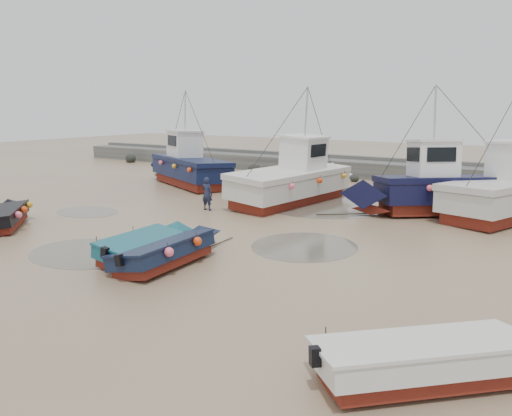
{
  "coord_description": "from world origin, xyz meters",
  "views": [
    {
      "loc": [
        12.03,
        -13.52,
        5.21
      ],
      "look_at": [
        1.96,
        2.2,
        1.4
      ],
      "focal_mm": 35.0,
      "sensor_mm": 36.0,
      "label": 1
    }
  ],
  "objects_px": {
    "dinghy_3": "(444,355)",
    "person": "(207,210)",
    "cabin_boat_3": "(511,190)",
    "dinghy_2": "(148,242)",
    "cabin_boat_1": "(296,178)",
    "dinghy_4": "(6,214)",
    "cabin_boat_2": "(440,187)",
    "dinghy_1": "(172,248)",
    "cabin_boat_0": "(186,165)"
  },
  "relations": [
    {
      "from": "person",
      "to": "dinghy_4",
      "type": "bearing_deg",
      "value": 52.25
    },
    {
      "from": "dinghy_2",
      "to": "dinghy_1",
      "type": "bearing_deg",
      "value": -2.29
    },
    {
      "from": "dinghy_2",
      "to": "cabin_boat_3",
      "type": "relative_size",
      "value": 0.56
    },
    {
      "from": "cabin_boat_0",
      "to": "dinghy_4",
      "type": "bearing_deg",
      "value": -149.65
    },
    {
      "from": "cabin_boat_1",
      "to": "cabin_boat_2",
      "type": "relative_size",
      "value": 1.25
    },
    {
      "from": "cabin_boat_3",
      "to": "dinghy_3",
      "type": "bearing_deg",
      "value": -66.12
    },
    {
      "from": "dinghy_1",
      "to": "dinghy_2",
      "type": "bearing_deg",
      "value": 177.06
    },
    {
      "from": "dinghy_4",
      "to": "cabin_boat_1",
      "type": "height_order",
      "value": "cabin_boat_1"
    },
    {
      "from": "dinghy_1",
      "to": "dinghy_3",
      "type": "xyz_separation_m",
      "value": [
        9.39,
        -2.72,
        -0.01
      ]
    },
    {
      "from": "dinghy_3",
      "to": "person",
      "type": "height_order",
      "value": "dinghy_3"
    },
    {
      "from": "dinghy_2",
      "to": "cabin_boat_2",
      "type": "relative_size",
      "value": 0.61
    },
    {
      "from": "dinghy_1",
      "to": "dinghy_2",
      "type": "distance_m",
      "value": 1.15
    },
    {
      "from": "cabin_boat_0",
      "to": "cabin_boat_3",
      "type": "relative_size",
      "value": 1.03
    },
    {
      "from": "cabin_boat_1",
      "to": "person",
      "type": "xyz_separation_m",
      "value": [
        -2.71,
        -4.55,
        -1.3
      ]
    },
    {
      "from": "dinghy_1",
      "to": "dinghy_2",
      "type": "relative_size",
      "value": 1.11
    },
    {
      "from": "cabin_boat_1",
      "to": "dinghy_3",
      "type": "bearing_deg",
      "value": -45.32
    },
    {
      "from": "dinghy_4",
      "to": "dinghy_3",
      "type": "bearing_deg",
      "value": -54.26
    },
    {
      "from": "cabin_boat_3",
      "to": "person",
      "type": "bearing_deg",
      "value": -132.67
    },
    {
      "from": "cabin_boat_0",
      "to": "cabin_boat_1",
      "type": "relative_size",
      "value": 0.9
    },
    {
      "from": "dinghy_4",
      "to": "cabin_boat_3",
      "type": "height_order",
      "value": "cabin_boat_3"
    },
    {
      "from": "dinghy_3",
      "to": "dinghy_4",
      "type": "relative_size",
      "value": 1.14
    },
    {
      "from": "cabin_boat_2",
      "to": "dinghy_2",
      "type": "bearing_deg",
      "value": 115.64
    },
    {
      "from": "cabin_boat_0",
      "to": "person",
      "type": "xyz_separation_m",
      "value": [
        6.51,
        -6.01,
        -1.32
      ]
    },
    {
      "from": "cabin_boat_0",
      "to": "cabin_boat_3",
      "type": "height_order",
      "value": "same"
    },
    {
      "from": "cabin_boat_1",
      "to": "cabin_boat_2",
      "type": "distance_m",
      "value": 7.5
    },
    {
      "from": "dinghy_1",
      "to": "cabin_boat_2",
      "type": "xyz_separation_m",
      "value": [
        5.67,
        13.08,
        0.79
      ]
    },
    {
      "from": "dinghy_3",
      "to": "cabin_boat_1",
      "type": "distance_m",
      "value": 18.63
    },
    {
      "from": "cabin_boat_2",
      "to": "dinghy_4",
      "type": "bearing_deg",
      "value": 93.05
    },
    {
      "from": "cabin_boat_2",
      "to": "cabin_boat_3",
      "type": "height_order",
      "value": "same"
    },
    {
      "from": "cabin_boat_2",
      "to": "cabin_boat_1",
      "type": "bearing_deg",
      "value": 60.15
    },
    {
      "from": "dinghy_1",
      "to": "person",
      "type": "bearing_deg",
      "value": 118.28
    },
    {
      "from": "dinghy_4",
      "to": "cabin_boat_2",
      "type": "relative_size",
      "value": 0.52
    },
    {
      "from": "cabin_boat_0",
      "to": "cabin_boat_1",
      "type": "xyz_separation_m",
      "value": [
        9.21,
        -1.46,
        -0.02
      ]
    },
    {
      "from": "dinghy_3",
      "to": "cabin_boat_2",
      "type": "xyz_separation_m",
      "value": [
        -3.72,
        15.8,
        0.8
      ]
    },
    {
      "from": "dinghy_3",
      "to": "dinghy_4",
      "type": "bearing_deg",
      "value": -141.71
    },
    {
      "from": "dinghy_3",
      "to": "person",
      "type": "bearing_deg",
      "value": -170.0
    },
    {
      "from": "cabin_boat_2",
      "to": "person",
      "type": "height_order",
      "value": "cabin_boat_2"
    },
    {
      "from": "dinghy_2",
      "to": "cabin_boat_1",
      "type": "distance_m",
      "value": 12.19
    },
    {
      "from": "dinghy_3",
      "to": "cabin_boat_3",
      "type": "xyz_separation_m",
      "value": [
        -0.66,
        16.71,
        0.81
      ]
    },
    {
      "from": "dinghy_1",
      "to": "dinghy_4",
      "type": "distance_m",
      "value": 9.85
    },
    {
      "from": "dinghy_3",
      "to": "cabin_boat_3",
      "type": "height_order",
      "value": "cabin_boat_3"
    },
    {
      "from": "dinghy_1",
      "to": "cabin_boat_1",
      "type": "xyz_separation_m",
      "value": [
        -1.78,
        12.17,
        0.76
      ]
    },
    {
      "from": "dinghy_2",
      "to": "cabin_boat_1",
      "type": "height_order",
      "value": "cabin_boat_1"
    },
    {
      "from": "dinghy_2",
      "to": "cabin_boat_1",
      "type": "relative_size",
      "value": 0.48
    },
    {
      "from": "cabin_boat_0",
      "to": "cabin_boat_2",
      "type": "distance_m",
      "value": 16.67
    },
    {
      "from": "cabin_boat_0",
      "to": "person",
      "type": "height_order",
      "value": "cabin_boat_0"
    },
    {
      "from": "dinghy_3",
      "to": "person",
      "type": "relative_size",
      "value": 3.14
    },
    {
      "from": "dinghy_4",
      "to": "cabin_boat_0",
      "type": "bearing_deg",
      "value": 48.95
    },
    {
      "from": "dinghy_1",
      "to": "cabin_boat_3",
      "type": "distance_m",
      "value": 16.5
    },
    {
      "from": "dinghy_2",
      "to": "cabin_boat_0",
      "type": "xyz_separation_m",
      "value": [
        -9.84,
        13.62,
        0.76
      ]
    }
  ]
}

